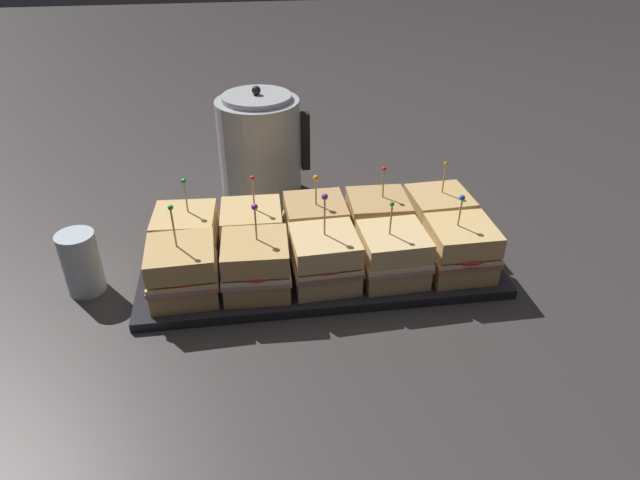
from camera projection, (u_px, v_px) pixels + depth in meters
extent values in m
plane|color=#383333|center=(320.00, 271.00, 1.10)|extent=(6.00, 6.00, 0.00)
cube|color=#232328|center=(320.00, 268.00, 1.09)|extent=(0.67, 0.27, 0.01)
cube|color=#232328|center=(320.00, 265.00, 1.09)|extent=(0.67, 0.27, 0.01)
cube|color=tan|center=(185.00, 285.00, 1.00)|extent=(0.12, 0.12, 0.04)
cube|color=tan|center=(183.00, 273.00, 0.98)|extent=(0.12, 0.12, 0.01)
cube|color=beige|center=(183.00, 270.00, 0.98)|extent=(0.12, 0.12, 0.01)
cylinder|color=red|center=(181.00, 274.00, 0.96)|extent=(0.07, 0.07, 0.00)
cube|color=tan|center=(181.00, 257.00, 0.96)|extent=(0.12, 0.12, 0.04)
cylinder|color=tan|center=(174.00, 230.00, 0.94)|extent=(0.00, 0.01, 0.09)
sphere|color=green|center=(170.00, 208.00, 0.91)|extent=(0.01, 0.01, 0.01)
cube|color=tan|center=(257.00, 279.00, 1.01)|extent=(0.12, 0.12, 0.04)
cube|color=tan|center=(256.00, 268.00, 1.00)|extent=(0.12, 0.12, 0.01)
cube|color=beige|center=(256.00, 264.00, 0.99)|extent=(0.12, 0.12, 0.01)
cylinder|color=red|center=(256.00, 268.00, 0.97)|extent=(0.08, 0.08, 0.00)
cube|color=tan|center=(255.00, 251.00, 0.98)|extent=(0.12, 0.12, 0.04)
cylinder|color=tan|center=(256.00, 225.00, 0.96)|extent=(0.00, 0.01, 0.07)
sphere|color=purple|center=(255.00, 207.00, 0.94)|extent=(0.01, 0.01, 0.01)
cube|color=#DBB77A|center=(326.00, 272.00, 1.03)|extent=(0.12, 0.12, 0.04)
cube|color=#B26B60|center=(326.00, 261.00, 1.01)|extent=(0.12, 0.12, 0.01)
cube|color=beige|center=(326.00, 258.00, 1.01)|extent=(0.12, 0.12, 0.01)
cylinder|color=red|center=(327.00, 262.00, 0.99)|extent=(0.08, 0.08, 0.00)
cube|color=#E8C281|center=(326.00, 245.00, 1.00)|extent=(0.12, 0.12, 0.04)
cylinder|color=tan|center=(327.00, 218.00, 0.97)|extent=(0.00, 0.00, 0.09)
sphere|color=purple|center=(327.00, 197.00, 0.95)|extent=(0.01, 0.01, 0.01)
cube|color=#DBB77A|center=(392.00, 267.00, 1.04)|extent=(0.12, 0.12, 0.04)
cube|color=tan|center=(393.00, 256.00, 1.03)|extent=(0.12, 0.12, 0.01)
cube|color=beige|center=(393.00, 253.00, 1.02)|extent=(0.12, 0.12, 0.01)
cube|color=#E8C281|center=(394.00, 242.00, 1.01)|extent=(0.12, 0.12, 0.04)
cylinder|color=tan|center=(391.00, 222.00, 0.98)|extent=(0.00, 0.01, 0.07)
sphere|color=green|center=(392.00, 204.00, 0.97)|extent=(0.01, 0.01, 0.01)
cube|color=tan|center=(458.00, 262.00, 1.05)|extent=(0.11, 0.11, 0.04)
cube|color=#B26B60|center=(460.00, 252.00, 1.04)|extent=(0.12, 0.12, 0.01)
cube|color=beige|center=(460.00, 248.00, 1.04)|extent=(0.12, 0.12, 0.01)
cylinder|color=red|center=(464.00, 252.00, 1.02)|extent=(0.09, 0.09, 0.00)
cube|color=#E0B771|center=(462.00, 235.00, 1.02)|extent=(0.11, 0.11, 0.04)
cylinder|color=tan|center=(460.00, 214.00, 1.00)|extent=(0.00, 0.01, 0.07)
sphere|color=blue|center=(462.00, 198.00, 0.98)|extent=(0.01, 0.01, 0.01)
cube|color=tan|center=(188.00, 247.00, 1.10)|extent=(0.12, 0.12, 0.04)
cube|color=tan|center=(187.00, 236.00, 1.09)|extent=(0.13, 0.13, 0.01)
cube|color=beige|center=(186.00, 233.00, 1.08)|extent=(0.12, 0.12, 0.01)
cube|color=#E0B771|center=(185.00, 223.00, 1.07)|extent=(0.12, 0.12, 0.04)
cylinder|color=tan|center=(186.00, 198.00, 1.05)|extent=(0.00, 0.01, 0.07)
sphere|color=green|center=(184.00, 181.00, 1.03)|extent=(0.01, 0.01, 0.01)
cube|color=tan|center=(253.00, 242.00, 1.11)|extent=(0.12, 0.12, 0.04)
cube|color=tan|center=(252.00, 232.00, 1.10)|extent=(0.12, 0.12, 0.01)
cube|color=beige|center=(252.00, 228.00, 1.10)|extent=(0.12, 0.12, 0.01)
cube|color=#E0B771|center=(251.00, 218.00, 1.08)|extent=(0.12, 0.12, 0.04)
cylinder|color=tan|center=(254.00, 196.00, 1.06)|extent=(0.00, 0.01, 0.08)
sphere|color=red|center=(252.00, 178.00, 1.04)|extent=(0.01, 0.01, 0.01)
cube|color=tan|center=(315.00, 237.00, 1.13)|extent=(0.12, 0.12, 0.04)
cube|color=tan|center=(315.00, 227.00, 1.12)|extent=(0.12, 0.12, 0.01)
cube|color=beige|center=(315.00, 223.00, 1.11)|extent=(0.12, 0.12, 0.01)
cylinder|color=red|center=(317.00, 226.00, 1.09)|extent=(0.07, 0.07, 0.00)
cube|color=tan|center=(315.00, 211.00, 1.10)|extent=(0.12, 0.12, 0.04)
cylinder|color=tan|center=(317.00, 193.00, 1.07)|extent=(0.00, 0.00, 0.07)
sphere|color=orange|center=(317.00, 178.00, 1.05)|extent=(0.01, 0.01, 0.01)
cube|color=tan|center=(377.00, 232.00, 1.14)|extent=(0.12, 0.12, 0.04)
cube|color=tan|center=(377.00, 222.00, 1.13)|extent=(0.12, 0.12, 0.01)
cube|color=beige|center=(377.00, 219.00, 1.13)|extent=(0.12, 0.12, 0.01)
cylinder|color=red|center=(380.00, 222.00, 1.11)|extent=(0.07, 0.07, 0.00)
cube|color=tan|center=(378.00, 207.00, 1.11)|extent=(0.12, 0.12, 0.04)
cylinder|color=tan|center=(383.00, 185.00, 1.09)|extent=(0.00, 0.01, 0.07)
sphere|color=red|center=(384.00, 169.00, 1.08)|extent=(0.01, 0.01, 0.01)
cube|color=tan|center=(436.00, 228.00, 1.16)|extent=(0.12, 0.12, 0.04)
cube|color=#B26B60|center=(437.00, 218.00, 1.15)|extent=(0.12, 0.12, 0.01)
cube|color=beige|center=(438.00, 215.00, 1.14)|extent=(0.12, 0.12, 0.01)
cylinder|color=red|center=(441.00, 217.00, 1.12)|extent=(0.07, 0.07, 0.00)
cube|color=tan|center=(439.00, 203.00, 1.13)|extent=(0.12, 0.12, 0.04)
cylinder|color=tan|center=(444.00, 180.00, 1.11)|extent=(0.00, 0.01, 0.07)
sphere|color=orange|center=(446.00, 164.00, 1.09)|extent=(0.01, 0.01, 0.01)
cylinder|color=#B7BABF|center=(260.00, 148.00, 1.32)|extent=(0.19, 0.19, 0.23)
cylinder|color=#B7BABF|center=(257.00, 98.00, 1.25)|extent=(0.15, 0.15, 0.01)
sphere|color=black|center=(256.00, 90.00, 1.24)|extent=(0.02, 0.02, 0.02)
cube|color=black|center=(305.00, 141.00, 1.32)|extent=(0.02, 0.02, 0.14)
cylinder|color=silver|center=(81.00, 264.00, 1.01)|extent=(0.07, 0.07, 0.12)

